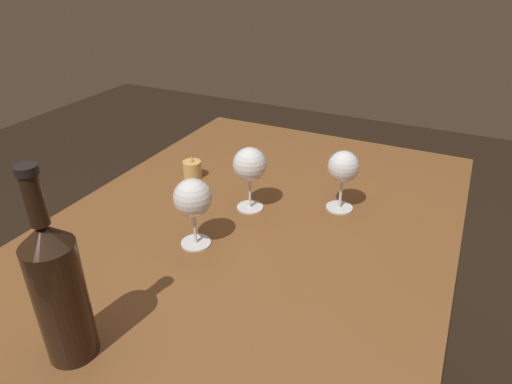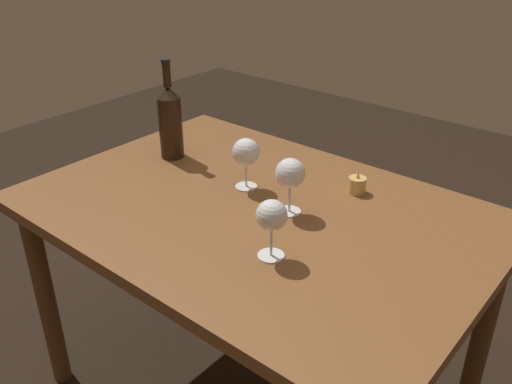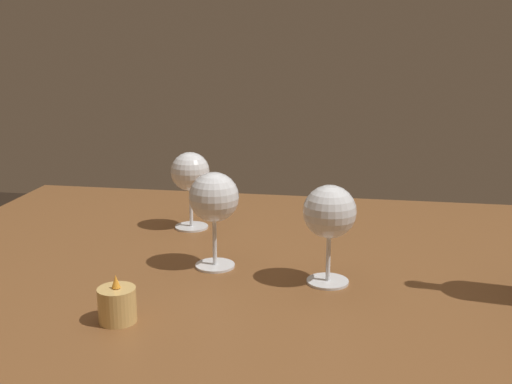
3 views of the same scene
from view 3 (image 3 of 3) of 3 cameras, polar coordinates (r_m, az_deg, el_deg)
The scene contains 5 objects.
dining_table at distance 1.13m, azimuth 1.41°, elevation -10.54°, with size 1.30×0.90×0.74m.
wine_glass_left at distance 0.98m, azimuth 6.58°, elevation -1.95°, with size 0.08×0.08×0.16m.
wine_glass_right at distance 1.04m, azimuth -3.78°, elevation -0.65°, with size 0.08×0.08×0.16m.
wine_glass_centre at distance 1.25m, azimuth -5.89°, elevation 1.61°, with size 0.08×0.08×0.15m.
votive_candle at distance 0.90m, azimuth -12.28°, elevation -9.88°, with size 0.05×0.05×0.07m.
Camera 3 is at (-0.15, 1.01, 1.13)m, focal length 44.81 mm.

